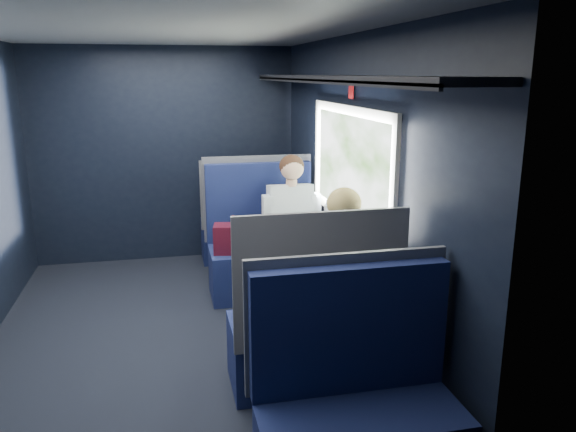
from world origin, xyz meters
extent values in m
cube|color=black|center=(0.00, 0.00, -0.01)|extent=(2.80, 4.20, 0.01)
cube|color=black|center=(1.45, 0.00, 1.15)|extent=(0.10, 4.20, 2.30)
cube|color=black|center=(0.00, 2.15, 1.15)|extent=(2.80, 0.10, 2.30)
cube|color=black|center=(0.00, -2.15, 1.15)|extent=(2.80, 0.10, 2.30)
cube|color=silver|center=(0.00, 0.00, 2.35)|extent=(2.80, 4.20, 0.10)
cube|color=white|center=(1.38, 0.00, 1.74)|extent=(0.03, 1.84, 0.07)
cube|color=white|center=(1.38, 0.00, 0.90)|extent=(0.03, 1.84, 0.07)
cube|color=white|center=(1.38, -0.89, 1.32)|extent=(0.03, 0.07, 0.78)
cube|color=white|center=(1.38, 0.89, 1.32)|extent=(0.03, 0.07, 0.78)
cube|color=black|center=(1.22, 0.00, 1.98)|extent=(0.36, 4.10, 0.04)
cube|color=black|center=(1.05, 0.00, 1.96)|extent=(0.02, 4.10, 0.03)
cube|color=red|center=(1.38, 0.00, 1.89)|extent=(0.01, 0.10, 0.12)
cylinder|color=#54565E|center=(0.88, 0.00, 0.35)|extent=(0.08, 0.08, 0.70)
cube|color=#B7B7B3|center=(1.06, 0.00, 0.72)|extent=(0.62, 1.00, 0.04)
cube|color=#0E143E|center=(0.85, 0.78, 0.23)|extent=(1.00, 0.50, 0.45)
cube|color=#0E143E|center=(0.85, 1.08, 0.82)|extent=(1.00, 0.10, 0.75)
cube|color=#54565E|center=(0.85, 1.14, 0.85)|extent=(1.04, 0.03, 0.82)
cube|color=#54565E|center=(0.85, 0.73, 0.55)|extent=(0.06, 0.40, 0.20)
cube|color=#4D101F|center=(0.57, 0.72, 0.58)|extent=(0.39, 0.25, 0.26)
cylinder|color=#4D101F|center=(0.57, 0.72, 0.76)|extent=(0.06, 0.15, 0.03)
cylinder|color=silver|center=(0.70, 0.62, 0.57)|extent=(0.09, 0.09, 0.24)
cylinder|color=#1728AD|center=(0.70, 0.62, 0.71)|extent=(0.05, 0.05, 0.05)
cube|color=#0E143E|center=(0.85, -0.78, 0.23)|extent=(1.00, 0.50, 0.45)
cube|color=#0E143E|center=(0.85, -1.08, 0.82)|extent=(1.00, 0.10, 0.75)
cube|color=#54565E|center=(0.85, -1.14, 0.85)|extent=(1.04, 0.03, 0.82)
cube|color=#54565E|center=(0.85, -0.73, 0.55)|extent=(0.06, 0.40, 0.20)
cube|color=#0E143E|center=(0.85, 1.88, 0.23)|extent=(1.00, 0.40, 0.45)
cube|color=#0E143E|center=(0.85, 1.64, 0.78)|extent=(1.00, 0.10, 0.66)
cube|color=#54565E|center=(0.85, 1.59, 0.80)|extent=(1.04, 0.03, 0.72)
cube|color=#0E143E|center=(0.85, -1.64, 0.78)|extent=(1.00, 0.10, 0.66)
cube|color=#54565E|center=(0.85, -1.59, 0.80)|extent=(1.04, 0.03, 0.72)
cube|color=black|center=(1.10, 0.64, 0.53)|extent=(0.36, 0.44, 0.16)
cube|color=black|center=(1.10, 0.44, 0.23)|extent=(0.32, 0.12, 0.45)
cube|color=silver|center=(1.10, 0.80, 0.78)|extent=(0.40, 0.29, 0.53)
cylinder|color=#D8A88C|center=(1.10, 0.76, 1.06)|extent=(0.10, 0.10, 0.06)
sphere|color=#D8A88C|center=(1.10, 0.74, 1.20)|extent=(0.21, 0.21, 0.21)
sphere|color=#382114|center=(1.10, 0.76, 1.21)|extent=(0.22, 0.22, 0.22)
cube|color=silver|center=(0.88, 0.76, 0.78)|extent=(0.09, 0.12, 0.34)
cube|color=silver|center=(1.32, 0.76, 0.78)|extent=(0.09, 0.12, 0.34)
cube|color=black|center=(1.10, -0.64, 0.53)|extent=(0.36, 0.44, 0.16)
cube|color=black|center=(1.10, -0.44, 0.23)|extent=(0.32, 0.12, 0.45)
cube|color=black|center=(1.10, -0.80, 0.78)|extent=(0.40, 0.29, 0.53)
cylinder|color=#D8A88C|center=(1.10, -0.76, 1.06)|extent=(0.10, 0.10, 0.06)
sphere|color=#D8A88C|center=(1.10, -0.74, 1.20)|extent=(0.21, 0.21, 0.21)
sphere|color=tan|center=(1.10, -0.76, 1.21)|extent=(0.22, 0.22, 0.22)
cube|color=black|center=(0.88, -0.76, 0.78)|extent=(0.09, 0.12, 0.34)
cube|color=black|center=(1.32, -0.76, 0.78)|extent=(0.09, 0.12, 0.34)
cube|color=tan|center=(1.10, -0.86, 0.90)|extent=(0.26, 0.07, 0.36)
cube|color=white|center=(0.99, 0.05, 0.74)|extent=(0.78, 0.98, 0.01)
cube|color=silver|center=(1.33, 0.06, 0.75)|extent=(0.29, 0.34, 0.01)
cube|color=silver|center=(1.44, 0.06, 0.86)|extent=(0.08, 0.30, 0.21)
cube|color=black|center=(1.43, 0.06, 0.86)|extent=(0.06, 0.26, 0.17)
cylinder|color=silver|center=(1.32, 0.33, 0.84)|extent=(0.07, 0.07, 0.20)
cylinder|color=#1728AD|center=(1.32, 0.33, 0.96)|extent=(0.04, 0.04, 0.04)
cylinder|color=white|center=(1.28, 0.38, 0.78)|extent=(0.06, 0.06, 0.08)
camera|label=1|loc=(0.00, -4.08, 2.01)|focal=35.00mm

